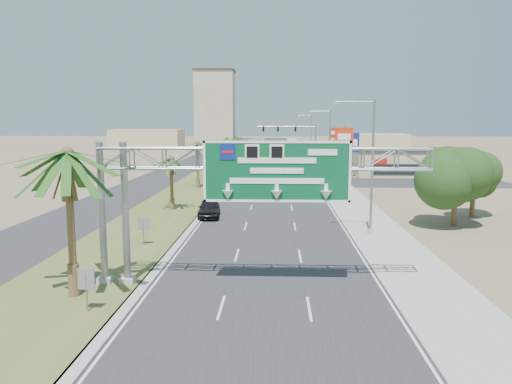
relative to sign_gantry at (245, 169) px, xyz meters
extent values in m
cube|color=#28282B|center=(1.06, 100.07, -6.05)|extent=(12.00, 300.00, 0.02)
cube|color=#9E9B93|center=(9.56, 100.07, -6.01)|extent=(4.00, 300.00, 0.10)
cube|color=#4F5C28|center=(-8.94, 100.07, -6.00)|extent=(7.00, 300.00, 0.12)
cube|color=#28282B|center=(-15.94, 100.07, -6.05)|extent=(8.00, 300.00, 0.02)
cylinder|color=gray|center=(-6.14, 0.07, -2.36)|extent=(0.36, 0.36, 7.40)
cylinder|color=gray|center=(-7.34, 0.07, -2.36)|extent=(0.36, 0.36, 7.40)
cube|color=#9E9B93|center=(-6.14, 0.07, -5.86)|extent=(0.70, 0.70, 0.40)
cube|color=#9E9B93|center=(-7.34, 0.07, -5.86)|extent=(0.70, 0.70, 0.40)
cube|color=#084E29|center=(1.56, -0.41, -0.06)|extent=(7.20, 0.12, 3.00)
cube|color=navy|center=(-0.84, -0.49, 0.89)|extent=(0.75, 0.03, 0.75)
cone|color=white|center=(1.56, -0.49, -1.21)|extent=(0.56, 0.56, 0.45)
cylinder|color=brown|center=(-8.14, -1.93, -2.56)|extent=(0.36, 0.36, 7.00)
cylinder|color=brown|center=(-8.14, -1.93, -5.22)|extent=(0.54, 0.54, 1.68)
cylinder|color=brown|center=(-8.44, 22.07, -3.56)|extent=(0.36, 0.36, 5.00)
cylinder|color=brown|center=(-8.44, 22.07, -5.46)|extent=(0.54, 0.54, 1.20)
cylinder|color=brown|center=(-8.44, 38.07, -3.16)|extent=(0.36, 0.36, 5.80)
cylinder|color=brown|center=(-8.44, 38.07, -5.36)|extent=(0.54, 0.54, 1.39)
cylinder|color=brown|center=(-8.44, 56.07, -3.81)|extent=(0.36, 0.36, 4.50)
cylinder|color=brown|center=(-8.44, 56.07, -5.52)|extent=(0.54, 0.54, 1.08)
cylinder|color=brown|center=(-8.44, 75.07, -3.46)|extent=(0.36, 0.36, 5.20)
cylinder|color=brown|center=(-8.44, 75.07, -5.43)|extent=(0.54, 0.54, 1.25)
cylinder|color=brown|center=(-8.44, 100.07, -3.66)|extent=(0.36, 0.36, 4.80)
cylinder|color=brown|center=(-8.44, 100.07, -5.48)|extent=(0.54, 0.54, 1.15)
cylinder|color=gray|center=(8.56, 12.07, -1.06)|extent=(0.20, 0.20, 10.00)
cylinder|color=gray|center=(7.16, 12.07, 3.79)|extent=(2.80, 0.12, 0.12)
cube|color=slate|center=(5.76, 12.07, 3.69)|extent=(0.50, 0.22, 0.18)
cylinder|color=#9E9B93|center=(8.56, 12.07, -5.81)|extent=(0.44, 0.44, 0.50)
cylinder|color=gray|center=(8.56, 42.07, -1.06)|extent=(0.20, 0.20, 10.00)
cylinder|color=gray|center=(7.16, 42.07, 3.79)|extent=(2.80, 0.12, 0.12)
cube|color=slate|center=(5.76, 42.07, 3.69)|extent=(0.50, 0.22, 0.18)
cylinder|color=#9E9B93|center=(8.56, 42.07, -5.81)|extent=(0.44, 0.44, 0.50)
cylinder|color=gray|center=(8.56, 78.07, -1.06)|extent=(0.20, 0.20, 10.00)
cylinder|color=gray|center=(7.16, 78.07, 3.79)|extent=(2.80, 0.12, 0.12)
cube|color=slate|center=(5.76, 78.07, 3.69)|extent=(0.50, 0.22, 0.18)
cylinder|color=#9E9B93|center=(8.56, 78.07, -5.81)|extent=(0.44, 0.44, 0.50)
cylinder|color=gray|center=(8.26, 62.07, -2.06)|extent=(0.28, 0.28, 8.00)
cylinder|color=gray|center=(3.26, 62.07, 1.64)|extent=(10.00, 0.18, 0.18)
cube|color=black|center=(4.76, 61.87, 1.24)|extent=(0.32, 0.18, 0.95)
cube|color=black|center=(1.76, 61.87, 1.24)|extent=(0.32, 0.18, 0.95)
cube|color=black|center=(-0.74, 61.87, 1.24)|extent=(0.32, 0.18, 0.95)
sphere|color=red|center=(4.76, 61.75, 1.54)|extent=(0.22, 0.22, 0.22)
imported|color=black|center=(8.26, 62.07, 0.94)|extent=(0.16, 0.16, 0.60)
cylinder|color=#9E9B93|center=(8.26, 62.07, -5.76)|extent=(0.56, 0.56, 0.60)
cube|color=tan|center=(23.06, 56.07, -4.06)|extent=(18.00, 10.00, 4.00)
cylinder|color=brown|center=(16.06, 16.07, -4.11)|extent=(0.44, 0.44, 3.90)
sphere|color=black|center=(16.06, 16.07, -1.51)|extent=(4.50, 4.50, 4.50)
cylinder|color=brown|center=(19.06, 20.07, -4.41)|extent=(0.44, 0.44, 3.30)
sphere|color=black|center=(19.06, 20.07, -2.21)|extent=(3.50, 3.50, 3.50)
cylinder|color=gray|center=(-6.74, -3.93, -5.16)|extent=(0.08, 0.08, 1.80)
cube|color=slate|center=(-6.74, -3.93, -4.46)|extent=(0.75, 0.06, 0.95)
cylinder|color=gray|center=(-7.44, 8.07, -5.16)|extent=(0.08, 0.08, 1.80)
cube|color=slate|center=(-7.44, 8.07, -4.46)|extent=(0.75, 0.06, 0.95)
cube|color=gray|center=(-30.94, 240.07, 11.44)|extent=(20.00, 16.00, 35.00)
cube|color=tan|center=(-43.94, 150.07, -3.06)|extent=(24.00, 14.00, 6.00)
cube|color=tan|center=(31.06, 130.07, -3.56)|extent=(20.00, 12.00, 5.00)
imported|color=black|center=(-4.44, 18.90, -5.26)|extent=(2.25, 4.80, 1.59)
imported|color=maroon|center=(-0.37, 34.87, -5.39)|extent=(1.91, 4.22, 1.34)
imported|color=gray|center=(4.12, 60.29, -5.32)|extent=(2.75, 5.45, 1.48)
imported|color=black|center=(-3.36, 84.25, -5.23)|extent=(2.53, 5.78, 1.65)
cylinder|color=gray|center=(10.38, 41.55, -2.09)|extent=(0.20, 0.20, 7.93)
cube|color=red|center=(10.38, 41.55, 0.48)|extent=(2.42, 0.47, 2.40)
cube|color=white|center=(10.38, 41.37, 0.48)|extent=(1.68, 0.16, 0.84)
cylinder|color=gray|center=(13.21, 52.71, -2.54)|extent=(0.20, 0.20, 7.03)
cube|color=navy|center=(13.21, 52.71, -0.72)|extent=(1.97, 1.01, 3.00)
cube|color=white|center=(13.21, 52.53, -0.72)|extent=(1.32, 0.55, 1.05)
cylinder|color=gray|center=(11.94, 65.00, -2.20)|extent=(0.20, 0.20, 7.71)
cube|color=red|center=(11.94, 65.00, 0.56)|extent=(2.22, 0.67, 1.80)
cube|color=white|center=(11.94, 64.82, 0.56)|extent=(1.52, 0.30, 0.63)
camera|label=1|loc=(1.54, -24.62, 2.30)|focal=35.00mm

